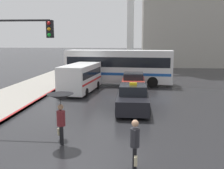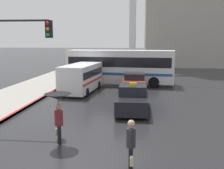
{
  "view_description": "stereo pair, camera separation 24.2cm",
  "coord_description": "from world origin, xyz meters",
  "px_view_note": "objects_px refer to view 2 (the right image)",
  "views": [
    {
      "loc": [
        2.07,
        -6.93,
        4.12
      ],
      "look_at": [
        0.58,
        9.3,
        1.4
      ],
      "focal_mm": 42.0,
      "sensor_mm": 36.0,
      "label": 1
    },
    {
      "loc": [
        2.31,
        -6.91,
        4.12
      ],
      "look_at": [
        0.58,
        9.3,
        1.4
      ],
      "focal_mm": 42.0,
      "sensor_mm": 36.0,
      "label": 2
    }
  ],
  "objects_px": {
    "sedan_red": "(134,83)",
    "pedestrian_man": "(131,142)",
    "pedestrian_with_umbrella": "(58,104)",
    "city_bus": "(120,66)",
    "ambulance_van": "(82,77)",
    "traffic_light": "(8,49)",
    "taxi": "(133,99)"
  },
  "relations": [
    {
      "from": "sedan_red",
      "to": "pedestrian_man",
      "type": "xyz_separation_m",
      "value": [
        0.2,
        -13.62,
        0.27
      ]
    },
    {
      "from": "pedestrian_with_umbrella",
      "to": "pedestrian_man",
      "type": "height_order",
      "value": "pedestrian_with_umbrella"
    },
    {
      "from": "pedestrian_man",
      "to": "city_bus",
      "type": "bearing_deg",
      "value": -171.23
    },
    {
      "from": "sedan_red",
      "to": "ambulance_van",
      "type": "xyz_separation_m",
      "value": [
        -4.26,
        -0.75,
        0.56
      ]
    },
    {
      "from": "ambulance_van",
      "to": "city_bus",
      "type": "xyz_separation_m",
      "value": [
        2.85,
        4.05,
        0.56
      ]
    },
    {
      "from": "traffic_light",
      "to": "ambulance_van",
      "type": "bearing_deg",
      "value": 80.23
    },
    {
      "from": "sedan_red",
      "to": "pedestrian_with_umbrella",
      "type": "relative_size",
      "value": 2.29
    },
    {
      "from": "pedestrian_man",
      "to": "taxi",
      "type": "bearing_deg",
      "value": -175.54
    },
    {
      "from": "pedestrian_man",
      "to": "traffic_light",
      "type": "relative_size",
      "value": 0.31
    },
    {
      "from": "taxi",
      "to": "pedestrian_man",
      "type": "xyz_separation_m",
      "value": [
        0.15,
        -7.34,
        0.25
      ]
    },
    {
      "from": "sedan_red",
      "to": "traffic_light",
      "type": "xyz_separation_m",
      "value": [
        -5.79,
        -9.6,
        3.06
      ]
    },
    {
      "from": "pedestrian_with_umbrella",
      "to": "pedestrian_man",
      "type": "xyz_separation_m",
      "value": [
        2.95,
        -1.91,
        -0.71
      ]
    },
    {
      "from": "traffic_light",
      "to": "pedestrian_with_umbrella",
      "type": "bearing_deg",
      "value": -34.82
    },
    {
      "from": "sedan_red",
      "to": "pedestrian_with_umbrella",
      "type": "xyz_separation_m",
      "value": [
        -2.75,
        -11.71,
        0.97
      ]
    },
    {
      "from": "city_bus",
      "to": "pedestrian_man",
      "type": "relative_size",
      "value": 6.09
    },
    {
      "from": "ambulance_van",
      "to": "traffic_light",
      "type": "relative_size",
      "value": 1.1
    },
    {
      "from": "taxi",
      "to": "traffic_light",
      "type": "bearing_deg",
      "value": 29.61
    },
    {
      "from": "ambulance_van",
      "to": "traffic_light",
      "type": "bearing_deg",
      "value": 86.36
    },
    {
      "from": "sedan_red",
      "to": "ambulance_van",
      "type": "height_order",
      "value": "ambulance_van"
    },
    {
      "from": "ambulance_van",
      "to": "city_bus",
      "type": "distance_m",
      "value": 4.98
    },
    {
      "from": "sedan_red",
      "to": "traffic_light",
      "type": "bearing_deg",
      "value": 58.92
    },
    {
      "from": "ambulance_van",
      "to": "city_bus",
      "type": "relative_size",
      "value": 0.58
    },
    {
      "from": "pedestrian_with_umbrella",
      "to": "traffic_light",
      "type": "height_order",
      "value": "traffic_light"
    },
    {
      "from": "ambulance_van",
      "to": "traffic_light",
      "type": "height_order",
      "value": "traffic_light"
    },
    {
      "from": "sedan_red",
      "to": "pedestrian_with_umbrella",
      "type": "height_order",
      "value": "pedestrian_with_umbrella"
    },
    {
      "from": "ambulance_van",
      "to": "pedestrian_with_umbrella",
      "type": "bearing_deg",
      "value": 103.98
    },
    {
      "from": "taxi",
      "to": "sedan_red",
      "type": "xyz_separation_m",
      "value": [
        -0.06,
        6.28,
        -0.02
      ]
    },
    {
      "from": "pedestrian_man",
      "to": "pedestrian_with_umbrella",
      "type": "bearing_deg",
      "value": -119.62
    },
    {
      "from": "city_bus",
      "to": "pedestrian_with_umbrella",
      "type": "xyz_separation_m",
      "value": [
        -1.34,
        -15.0,
        -0.14
      ]
    },
    {
      "from": "taxi",
      "to": "ambulance_van",
      "type": "bearing_deg",
      "value": -52.0
    },
    {
      "from": "pedestrian_with_umbrella",
      "to": "ambulance_van",
      "type": "bearing_deg",
      "value": -19.32
    },
    {
      "from": "pedestrian_man",
      "to": "traffic_light",
      "type": "xyz_separation_m",
      "value": [
        -5.99,
        4.02,
        2.79
      ]
    }
  ]
}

